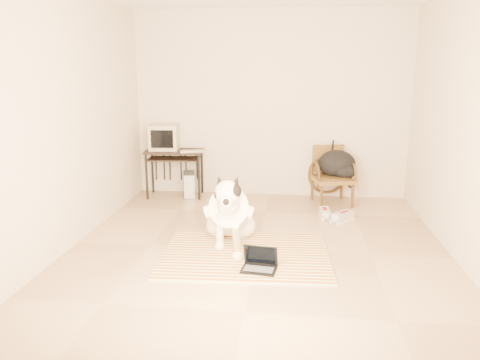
% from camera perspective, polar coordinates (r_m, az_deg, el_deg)
% --- Properties ---
extents(floor, '(4.50, 4.50, 0.00)m').
position_cam_1_polar(floor, '(5.04, 2.16, -8.47)').
color(floor, tan).
rests_on(floor, ground).
extents(wall_back, '(4.50, 0.00, 4.50)m').
position_cam_1_polar(wall_back, '(6.93, 3.73, 9.10)').
color(wall_back, beige).
rests_on(wall_back, floor).
extents(wall_front, '(4.50, 0.00, 4.50)m').
position_cam_1_polar(wall_front, '(2.49, -1.62, 0.99)').
color(wall_front, beige).
rests_on(wall_front, floor).
extents(wall_left, '(0.00, 4.50, 4.50)m').
position_cam_1_polar(wall_left, '(5.24, -20.22, 6.84)').
color(wall_left, beige).
rests_on(wall_left, floor).
extents(wall_right, '(0.00, 4.50, 4.50)m').
position_cam_1_polar(wall_right, '(4.97, 26.11, 5.96)').
color(wall_right, beige).
rests_on(wall_right, floor).
extents(rug, '(1.77, 1.39, 0.02)m').
position_cam_1_polar(rug, '(4.88, 0.69, -9.09)').
color(rug, '#BE540B').
rests_on(rug, floor).
extents(dog, '(0.56, 1.15, 0.84)m').
position_cam_1_polar(dog, '(5.11, -1.25, -4.14)').
color(dog, white).
rests_on(dog, rug).
extents(laptop, '(0.35, 0.27, 0.23)m').
position_cam_1_polar(laptop, '(4.51, 2.40, -10.13)').
color(laptop, black).
rests_on(laptop, rug).
extents(computer_desk, '(0.87, 0.53, 0.70)m').
position_cam_1_polar(computer_desk, '(6.98, -8.02, 2.81)').
color(computer_desk, black).
rests_on(computer_desk, floor).
extents(crt_monitor, '(0.44, 0.43, 0.37)m').
position_cam_1_polar(crt_monitor, '(7.03, -9.19, 5.18)').
color(crt_monitor, '#B3A78D').
rests_on(crt_monitor, computer_desk).
extents(desk_keyboard, '(0.37, 0.23, 0.02)m').
position_cam_1_polar(desk_keyboard, '(6.79, -5.86, 3.51)').
color(desk_keyboard, '#B3A78D').
rests_on(desk_keyboard, computer_desk).
extents(pc_tower, '(0.24, 0.41, 0.36)m').
position_cam_1_polar(pc_tower, '(7.06, -6.20, -0.51)').
color(pc_tower, '#4F4F52').
rests_on(pc_tower, floor).
extents(rattan_chair, '(0.64, 0.63, 0.81)m').
position_cam_1_polar(rattan_chair, '(6.73, 11.08, 0.60)').
color(rattan_chair, brown).
rests_on(rattan_chair, floor).
extents(backpack, '(0.53, 0.45, 0.39)m').
position_cam_1_polar(backpack, '(6.72, 11.86, 1.79)').
color(backpack, black).
rests_on(backpack, rattan_chair).
extents(sneaker_left, '(0.15, 0.32, 0.11)m').
position_cam_1_polar(sneaker_left, '(6.16, 10.30, -4.04)').
color(sneaker_left, silver).
rests_on(sneaker_left, floor).
extents(sneaker_right, '(0.32, 0.33, 0.12)m').
position_cam_1_polar(sneaker_right, '(6.05, 12.41, -4.44)').
color(sneaker_right, silver).
rests_on(sneaker_right, floor).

